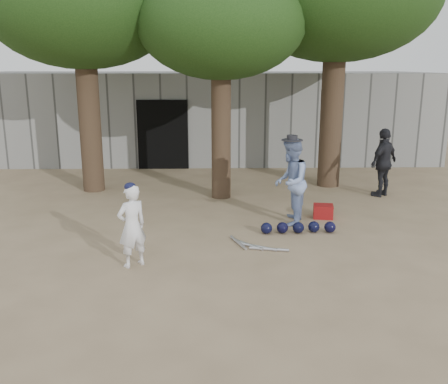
{
  "coord_description": "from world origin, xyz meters",
  "views": [
    {
      "loc": [
        0.4,
        -8.07,
        3.28
      ],
      "look_at": [
        0.6,
        1.0,
        0.95
      ],
      "focal_mm": 40.0,
      "sensor_mm": 36.0,
      "label": 1
    }
  ],
  "objects_px": {
    "spectator_dark": "(384,163)",
    "spectator_blue": "(291,182)",
    "red_bag": "(323,211)",
    "boy_player": "(132,226)"
  },
  "relations": [
    {
      "from": "spectator_dark",
      "to": "red_bag",
      "type": "height_order",
      "value": "spectator_dark"
    },
    {
      "from": "boy_player",
      "to": "red_bag",
      "type": "xyz_separation_m",
      "value": [
        3.75,
        2.6,
        -0.55
      ]
    },
    {
      "from": "spectator_dark",
      "to": "boy_player",
      "type": "bearing_deg",
      "value": -1.58
    },
    {
      "from": "spectator_dark",
      "to": "red_bag",
      "type": "distance_m",
      "value": 2.76
    },
    {
      "from": "spectator_dark",
      "to": "red_bag",
      "type": "relative_size",
      "value": 4.13
    },
    {
      "from": "spectator_blue",
      "to": "spectator_dark",
      "type": "xyz_separation_m",
      "value": [
        2.7,
        2.24,
        -0.04
      ]
    },
    {
      "from": "boy_player",
      "to": "spectator_dark",
      "type": "distance_m",
      "value": 7.21
    },
    {
      "from": "spectator_blue",
      "to": "spectator_dark",
      "type": "height_order",
      "value": "spectator_blue"
    },
    {
      "from": "boy_player",
      "to": "spectator_blue",
      "type": "relative_size",
      "value": 0.77
    },
    {
      "from": "spectator_dark",
      "to": "spectator_blue",
      "type": "bearing_deg",
      "value": -0.26
    }
  ]
}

